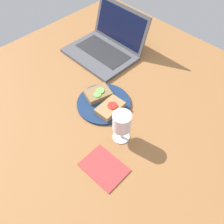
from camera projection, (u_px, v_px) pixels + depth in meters
The scene contains 7 objects.
wooden_table at pixel (108, 107), 109.00cm from camera, with size 140.00×140.00×3.00cm, color brown.
plate at pixel (104, 103), 107.53cm from camera, with size 23.24×23.24×1.03cm, color navy.
sandwich_with_cucumber at pixel (98, 94), 108.74cm from camera, with size 10.60×12.52×2.81cm.
sandwich_with_tomato at pixel (110, 108), 103.61cm from camera, with size 8.14×12.22×2.90cm.
wine_glass at pixel (122, 123), 90.22cm from camera, with size 6.98×6.98×13.48cm.
laptop at pixel (106, 46), 128.22cm from camera, with size 34.30×30.77×20.75cm.
napkin at pixel (104, 167), 88.60cm from camera, with size 15.72×11.57×0.40cm, color #B23333.
Camera 1 is at (51.66, -48.96, 84.10)cm, focal length 40.00 mm.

